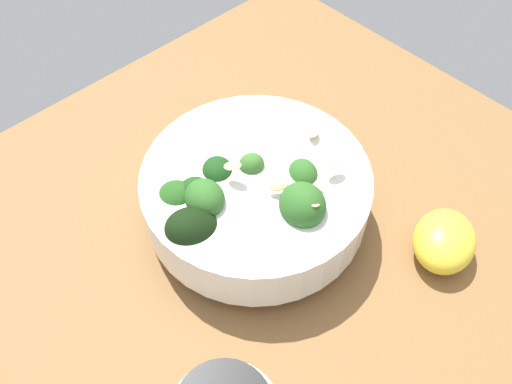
# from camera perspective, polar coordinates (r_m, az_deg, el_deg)

# --- Properties ---
(ground_plane) EXTENTS (0.58, 0.58, 0.05)m
(ground_plane) POSITION_cam_1_polar(r_m,az_deg,el_deg) (0.56, 2.93, -3.08)
(ground_plane) COLOR brown
(bowl_of_broccoli) EXTENTS (0.22, 0.21, 0.10)m
(bowl_of_broccoli) POSITION_cam_1_polar(r_m,az_deg,el_deg) (0.50, -0.23, -0.09)
(bowl_of_broccoli) COLOR white
(bowl_of_broccoli) RESTS_ON ground_plane
(lemon_wedge) EXTENTS (0.09, 0.08, 0.04)m
(lemon_wedge) POSITION_cam_1_polar(r_m,az_deg,el_deg) (0.52, 19.27, -4.92)
(lemon_wedge) COLOR yellow
(lemon_wedge) RESTS_ON ground_plane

